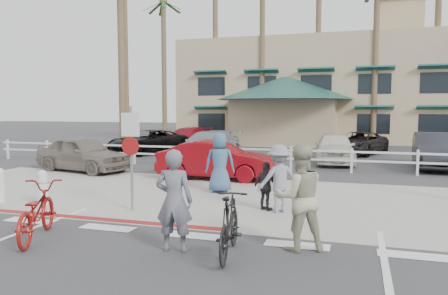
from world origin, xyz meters
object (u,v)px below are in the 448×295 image
(car_white_sedan, at_px, (216,160))
(bike_black, at_px, (229,225))
(sign_post, at_px, (131,153))
(car_red_compact, at_px, (83,154))
(bike_red, at_px, (36,212))

(car_white_sedan, bearing_deg, bike_black, -162.63)
(sign_post, relative_size, car_red_compact, 0.69)
(sign_post, xyz_separation_m, bike_red, (-0.59, -2.69, -0.90))
(sign_post, relative_size, bike_black, 1.58)
(sign_post, relative_size, car_white_sedan, 0.69)
(sign_post, bearing_deg, car_white_sedan, 85.20)
(bike_black, distance_m, car_white_sedan, 8.33)
(sign_post, distance_m, car_red_compact, 7.82)
(sign_post, distance_m, car_white_sedan, 5.40)
(bike_black, xyz_separation_m, car_red_compact, (-8.64, 8.15, 0.17))
(car_white_sedan, bearing_deg, sign_post, 172.82)
(bike_black, xyz_separation_m, car_white_sedan, (-2.82, 7.84, 0.14))
(bike_black, relative_size, car_red_compact, 0.43)
(bike_red, height_order, bike_black, bike_black)
(car_white_sedan, bearing_deg, car_red_compact, 84.60)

